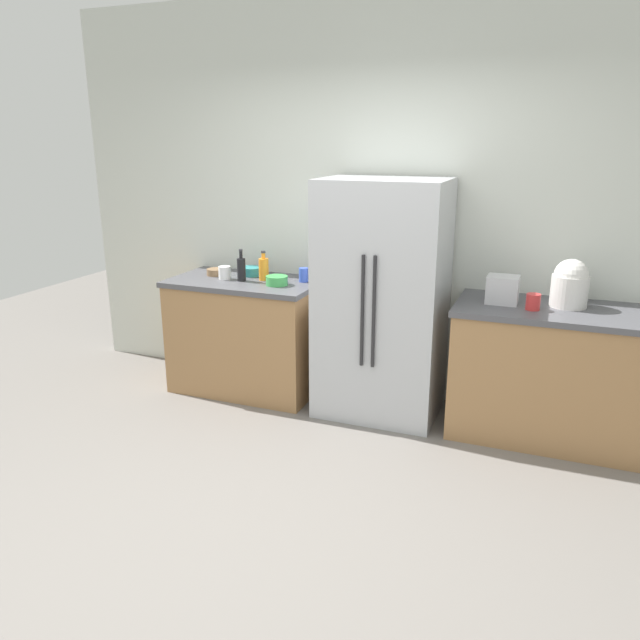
% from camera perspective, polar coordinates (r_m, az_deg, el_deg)
% --- Properties ---
extents(ground_plane, '(10.48, 10.48, 0.00)m').
position_cam_1_polar(ground_plane, '(3.57, -3.56, -17.07)').
color(ground_plane, slate).
extents(kitchen_back_panel, '(5.24, 0.10, 3.00)m').
position_cam_1_polar(kitchen_back_panel, '(4.74, 5.73, 10.70)').
color(kitchen_back_panel, silver).
rests_on(kitchen_back_panel, ground_plane).
extents(counter_left, '(1.17, 0.68, 0.91)m').
position_cam_1_polar(counter_left, '(4.97, -6.80, -1.37)').
color(counter_left, '#9E7247').
rests_on(counter_left, ground_plane).
extents(counter_right, '(1.29, 0.68, 0.91)m').
position_cam_1_polar(counter_right, '(4.42, 20.54, -4.63)').
color(counter_right, '#9E7247').
rests_on(counter_right, ground_plane).
extents(refrigerator, '(0.87, 0.68, 1.71)m').
position_cam_1_polar(refrigerator, '(4.44, 5.78, 1.87)').
color(refrigerator, '#B7BABF').
rests_on(refrigerator, ground_plane).
extents(toaster, '(0.21, 0.18, 0.19)m').
position_cam_1_polar(toaster, '(4.28, 16.59, 2.73)').
color(toaster, silver).
rests_on(toaster, counter_right).
extents(rice_cooker, '(0.24, 0.24, 0.32)m').
position_cam_1_polar(rice_cooker, '(4.32, 22.20, 3.12)').
color(rice_cooker, silver).
rests_on(rice_cooker, counter_right).
extents(bottle_a, '(0.07, 0.07, 0.25)m').
position_cam_1_polar(bottle_a, '(4.79, -7.31, 4.74)').
color(bottle_a, black).
rests_on(bottle_a, counter_left).
extents(bottle_b, '(0.08, 0.08, 0.23)m').
position_cam_1_polar(bottle_b, '(4.80, -5.25, 4.78)').
color(bottle_b, orange).
rests_on(bottle_b, counter_left).
extents(cup_a, '(0.09, 0.09, 0.10)m').
position_cam_1_polar(cup_a, '(4.18, 19.17, 1.60)').
color(cup_a, red).
rests_on(cup_a, counter_right).
extents(cup_b, '(0.07, 0.07, 0.11)m').
position_cam_1_polar(cup_b, '(4.73, -1.53, 4.21)').
color(cup_b, blue).
rests_on(cup_b, counter_left).
extents(cup_c, '(0.10, 0.10, 0.10)m').
position_cam_1_polar(cup_c, '(4.88, -8.84, 4.36)').
color(cup_c, white).
rests_on(cup_c, counter_left).
extents(bowl_a, '(0.17, 0.17, 0.07)m').
position_cam_1_polar(bowl_a, '(4.99, -6.38, 4.52)').
color(bowl_a, teal).
rests_on(bowl_a, counter_left).
extents(bowl_b, '(0.17, 0.17, 0.07)m').
position_cam_1_polar(bowl_b, '(4.64, -4.03, 3.68)').
color(bowl_b, green).
rests_on(bowl_b, counter_left).
extents(bowl_c, '(0.15, 0.15, 0.05)m').
position_cam_1_polar(bowl_c, '(5.04, -9.62, 4.42)').
color(bowl_c, brown).
rests_on(bowl_c, counter_left).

